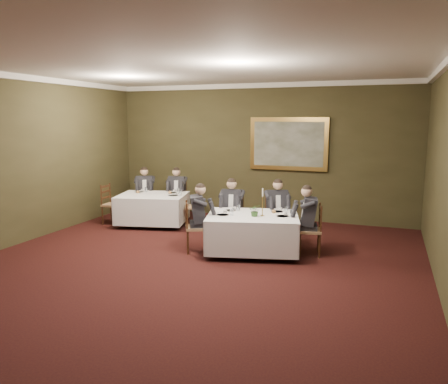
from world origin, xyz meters
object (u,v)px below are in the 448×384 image
Objects in this scene: chair_main_backleft at (232,227)px; chair_sec_backleft at (146,207)px; table_second at (153,207)px; diner_main_backright at (276,218)px; diner_main_endright at (310,229)px; candlestick at (262,205)px; chair_sec_backright at (178,207)px; centerpiece at (255,210)px; chair_main_endright at (310,241)px; diner_main_backleft at (232,217)px; painting at (288,144)px; diner_sec_backright at (178,199)px; chair_main_endleft at (196,237)px; chair_sec_endleft at (113,213)px; table_main at (252,231)px; chair_sec_endright at (194,215)px; diner_sec_backleft at (145,198)px; diner_main_endleft at (197,226)px; chair_main_backright at (276,228)px.

chair_sec_backleft is at bearing -31.07° from chair_main_backleft.
diner_main_backright is (3.21, -0.36, 0.06)m from table_second.
diner_main_endright is 2.45× the size of candlestick.
centerpiece is (2.83, -2.38, 0.60)m from chair_sec_backright.
table_second is 4.20m from chair_main_endright.
diner_main_backleft is (0.00, -0.01, 0.23)m from chair_main_backleft.
painting is at bearing -113.47° from chair_main_backleft.
painting is at bearing -176.26° from diner_sec_backright.
chair_main_endleft is at bearing 92.95° from diner_main_endright.
chair_sec_endleft is (-4.22, 0.12, -0.23)m from diner_main_backright.
chair_main_endleft is at bearing 62.15° from chair_main_backleft.
diner_main_backleft is 1.00× the size of diner_main_endright.
chair_sec_endright is (-1.98, 1.59, -0.17)m from table_main.
diner_sec_backleft reaches higher than chair_sec_backright.
chair_sec_backright reaches higher than table_second.
chair_main_backleft is 4.07× the size of centerpiece.
chair_sec_endleft is 0.50× the size of painting.
diner_main_endright is 5.47× the size of centerpiece.
diner_sec_backright reaches higher than candlestick.
diner_main_endleft is at bearing 92.88° from chair_main_endright.
chair_main_backleft is 0.94m from chair_main_backright.
chair_main_endleft and chair_main_endright have the same top height.
diner_sec_backright reaches higher than table_second.
table_main is at bearing 127.75° from diner_sec_backright.
chair_sec_backleft is 0.88m from chair_sec_backright.
diner_main_endleft and diner_main_endright have the same top height.
chair_main_backleft is 2.56m from diner_sec_backright.
diner_main_backleft is at bearing 130.28° from diner_sec_backleft.
chair_main_backright is 4.07× the size of centerpiece.
diner_main_endright is (0.84, -0.71, 0.23)m from chair_main_backright.
diner_main_backleft is 1.80m from diner_main_endright.
candlestick reaches higher than chair_sec_endleft.
chair_sec_backright is 0.50× the size of painting.
chair_main_backleft is 1.00× the size of chair_sec_backleft.
chair_main_backright is 1.00× the size of chair_sec_endleft.
candlestick reaches higher than centerpiece.
table_second is at bearing 77.96° from chair_sec_endright.
chair_sec_backright is at bearing 131.85° from chair_sec_endleft.
diner_main_endleft is 0.67× the size of painting.
diner_main_backright is at bearing 107.63° from chair_main_endleft.
diner_main_endleft is 1.35× the size of chair_sec_backleft.
chair_main_endright is 3.32m from chair_sec_endright.
chair_sec_endright is (0.78, -0.67, 0.00)m from chair_sec_backright.
chair_sec_endright is (-1.30, 0.85, -0.23)m from diner_main_backleft.
chair_main_endleft is 1.00× the size of chair_sec_endright.
candlestick is (3.80, -2.06, 0.45)m from diner_sec_backleft.
diner_main_backright is 1.00× the size of diner_main_endright.
centerpiece is at bearing 55.09° from diner_main_backright.
table_second is 1.89× the size of chair_sec_backleft.
centerpiece is at bearing 72.02° from chair_sec_endleft.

